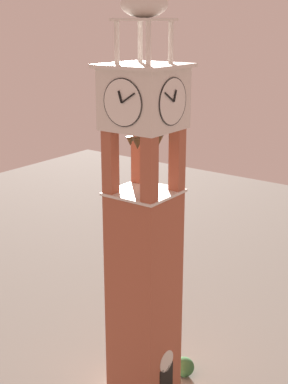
% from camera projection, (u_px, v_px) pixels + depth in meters
% --- Properties ---
extents(clock_tower, '(3.28, 3.28, 19.69)m').
position_uv_depth(clock_tower, '(144.00, 245.00, 25.17)').
color(clock_tower, '#AD5B42').
rests_on(clock_tower, ground).
extents(shrub_left_of_tower, '(1.11, 1.11, 1.03)m').
position_uv_depth(shrub_left_of_tower, '(184.00, 367.00, 29.06)').
color(shrub_left_of_tower, '#336638').
rests_on(shrub_left_of_tower, ground).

